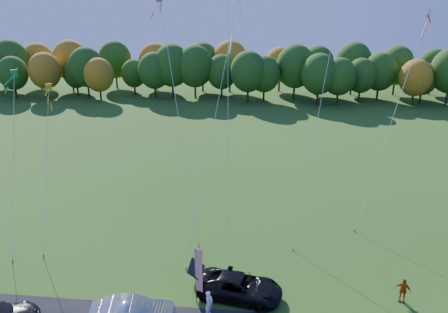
# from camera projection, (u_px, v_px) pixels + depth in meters

# --- Properties ---
(ground) EXTENTS (160.00, 160.00, 0.00)m
(ground) POSITION_uv_depth(u_px,v_px,m) (213.00, 298.00, 26.54)
(ground) COLOR #284F14
(tree_line) EXTENTS (116.00, 12.00, 10.00)m
(tree_line) POSITION_uv_depth(u_px,v_px,m) (253.00, 100.00, 77.94)
(tree_line) COLOR #1E4711
(tree_line) RESTS_ON ground
(black_suv) EXTENTS (5.57, 3.28, 1.45)m
(black_suv) POSITION_uv_depth(u_px,v_px,m) (239.00, 287.00, 26.39)
(black_suv) COLOR black
(black_suv) RESTS_ON ground
(person_tailgate_a) EXTENTS (0.58, 0.69, 1.61)m
(person_tailgate_a) POSITION_uv_depth(u_px,v_px,m) (209.00, 304.00, 24.81)
(person_tailgate_a) COLOR white
(person_tailgate_a) RESTS_ON ground
(person_tailgate_b) EXTENTS (0.59, 0.76, 1.56)m
(person_tailgate_b) POSITION_uv_depth(u_px,v_px,m) (231.00, 277.00, 27.27)
(person_tailgate_b) COLOR gray
(person_tailgate_b) RESTS_ON ground
(person_east) EXTENTS (1.00, 0.74, 1.58)m
(person_east) POSITION_uv_depth(u_px,v_px,m) (403.00, 290.00, 26.00)
(person_east) COLOR #B84D11
(person_east) RESTS_ON ground
(feather_flag) EXTENTS (0.48, 0.23, 3.80)m
(feather_flag) POSITION_uv_depth(u_px,v_px,m) (198.00, 270.00, 25.36)
(feather_flag) COLOR #999999
(feather_flag) RESTS_ON ground
(kite_delta_blue) EXTENTS (2.91, 12.45, 30.74)m
(kite_delta_blue) POSITION_uv_depth(u_px,v_px,m) (228.00, 25.00, 29.61)
(kite_delta_blue) COLOR #4C3F33
(kite_delta_blue) RESTS_ON ground
(kite_parafoil_orange) EXTENTS (7.02, 13.95, 32.50)m
(kite_parafoil_orange) POSITION_uv_depth(u_px,v_px,m) (337.00, 14.00, 32.04)
(kite_parafoil_orange) COLOR #4C3F33
(kite_parafoil_orange) RESTS_ON ground
(kite_delta_red) EXTENTS (3.83, 9.51, 18.65)m
(kite_delta_red) POSITION_uv_depth(u_px,v_px,m) (214.00, 122.00, 30.19)
(kite_delta_red) COLOR #4C3F33
(kite_delta_red) RESTS_ON ground
(kite_diamond_yellow) EXTENTS (2.03, 7.24, 11.34)m
(kite_diamond_yellow) POSITION_uv_depth(u_px,v_px,m) (46.00, 166.00, 32.13)
(kite_diamond_yellow) COLOR #4C3F33
(kite_diamond_yellow) RESTS_ON ground
(kite_diamond_green) EXTENTS (2.03, 6.70, 12.59)m
(kite_diamond_green) POSITION_uv_depth(u_px,v_px,m) (13.00, 163.00, 31.04)
(kite_diamond_green) COLOR #4C3F33
(kite_diamond_green) RESTS_ON ground
(kite_diamond_white) EXTENTS (5.25, 5.41, 16.79)m
(kite_diamond_white) POSITION_uv_depth(u_px,v_px,m) (391.00, 123.00, 33.32)
(kite_diamond_white) COLOR #4C3F33
(kite_diamond_white) RESTS_ON ground
(kite_diamond_pink) EXTENTS (4.43, 7.68, 17.88)m
(kite_diamond_pink) POSITION_uv_depth(u_px,v_px,m) (179.00, 119.00, 32.54)
(kite_diamond_pink) COLOR #4C3F33
(kite_diamond_pink) RESTS_ON ground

